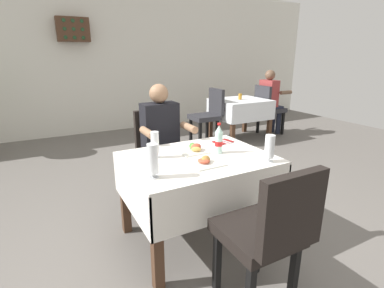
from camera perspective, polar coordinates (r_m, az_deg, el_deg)
The scene contains 19 objects.
ground_plane at distance 2.54m, azimuth 0.29°, elevation -19.89°, with size 11.00×11.00×0.00m, color #66605B.
back_wall at distance 6.18m, azimuth -19.82°, elevation 15.15°, with size 11.00×0.12×2.84m, color silver.
main_dining_table at distance 2.39m, azimuth 1.14°, elevation -6.36°, with size 1.15×0.89×0.75m.
chair_far_diner_seat at distance 3.10m, azimuth -6.40°, elevation -1.27°, with size 0.44×0.50×0.97m.
chair_near_camera_side at distance 1.80m, azimuth 14.73°, elevation -16.19°, with size 0.44×0.50×0.97m.
seated_diner_far at distance 2.96m, azimuth -5.86°, elevation 1.00°, with size 0.50×0.46×1.26m.
plate_near_camera at distance 2.17m, azimuth 2.58°, elevation -3.44°, with size 0.24×0.24×0.06m.
plate_far_diner at distance 2.44m, azimuth 0.32°, elevation -0.93°, with size 0.23×0.23×0.07m.
beer_glass_left at distance 2.29m, azimuth -7.32°, elevation 0.03°, with size 0.07×0.07×0.21m.
beer_glass_middle at distance 1.91m, azimuth -7.72°, elevation -3.27°, with size 0.07×0.07×0.24m.
beer_glass_right at distance 2.26m, azimuth 15.05°, elevation -0.76°, with size 0.07×0.07×0.21m.
cola_bottle_primary at distance 2.39m, azimuth 5.29°, elevation 0.78°, with size 0.06×0.06×0.26m.
napkin_cutlery_set at distance 2.72m, azimuth 6.13°, elevation 0.46°, with size 0.19×0.20×0.01m.
background_dining_table at distance 5.48m, azimuth 9.44°, elevation 6.76°, with size 0.95×0.84×0.75m.
background_chair_left at distance 5.10m, azimuth 3.27°, elevation 6.11°, with size 0.50×0.44×0.97m.
background_chair_right at distance 5.92m, azimuth 14.76°, elevation 7.11°, with size 0.50×0.44×0.97m.
background_patron at distance 5.93m, azimuth 15.23°, elevation 8.63°, with size 0.46×0.50×1.26m.
background_table_tumbler at distance 5.43m, azimuth 9.47°, elevation 9.21°, with size 0.06×0.06×0.11m, color #C68928.
wall_bottle_rack at distance 6.00m, azimuth -22.41°, elevation 20.15°, with size 0.56×0.21×0.42m.
Camera 1 is at (-0.96, -1.78, 1.53)m, focal length 27.05 mm.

